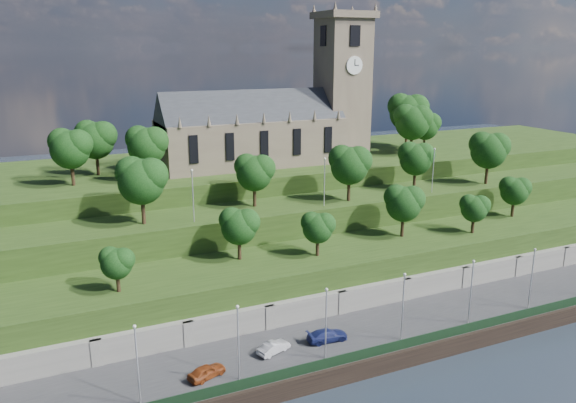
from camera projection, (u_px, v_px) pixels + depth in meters
name	position (u px, v px, depth m)	size (l,w,h in m)	color
ground	(427.00, 361.00, 64.71)	(320.00, 320.00, 0.00)	#1B242B
promenade	(397.00, 330.00, 69.72)	(160.00, 12.00, 2.00)	#2D2D30
quay_wall	(428.00, 353.00, 64.37)	(160.00, 0.50, 2.20)	black
fence	(425.00, 339.00, 64.55)	(160.00, 0.10, 1.20)	black
retaining_wall	(372.00, 300.00, 74.58)	(160.00, 2.10, 5.00)	slate
embankment_lower	(349.00, 274.00, 79.49)	(160.00, 12.00, 8.00)	#223913
embankment_upper	(314.00, 237.00, 88.65)	(160.00, 10.00, 12.00)	#223913
hilltop	(265.00, 197.00, 106.73)	(160.00, 32.00, 15.00)	#223913
church	(276.00, 120.00, 99.55)	(38.60, 12.35, 27.60)	brown
trees_lower	(374.00, 211.00, 79.27)	(68.20, 8.34, 7.82)	black
trees_upper	(341.00, 163.00, 86.18)	(65.60, 8.74, 9.20)	black
trees_hilltop	(302.00, 126.00, 100.89)	(73.23, 16.59, 11.04)	black
lamp_posts_promenade	(403.00, 302.00, 64.33)	(60.36, 0.36, 8.33)	#B2B2B7
lamp_posts_upper	(324.00, 178.00, 83.30)	(40.36, 0.36, 7.37)	#B2B2B7
car_left	(207.00, 371.00, 57.81)	(1.65, 4.11, 1.40)	brown
car_middle	(274.00, 347.00, 62.55)	(1.39, 3.99, 1.31)	#A9A9AE
car_right	(327.00, 335.00, 65.09)	(1.97, 4.85, 1.41)	navy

